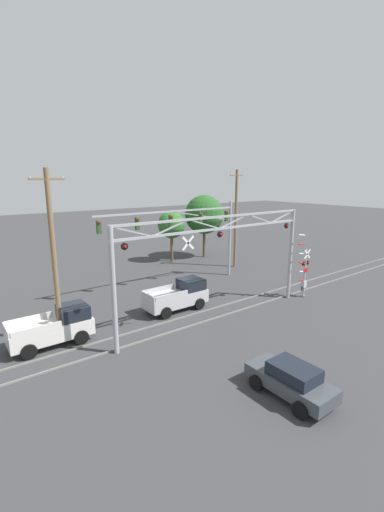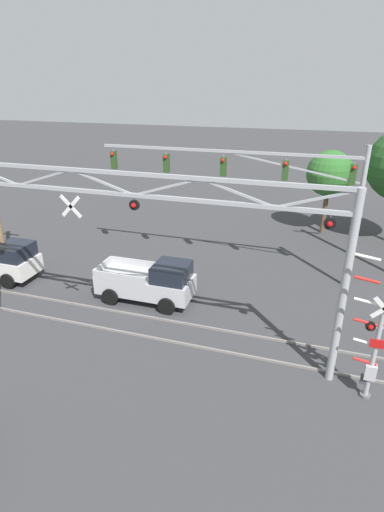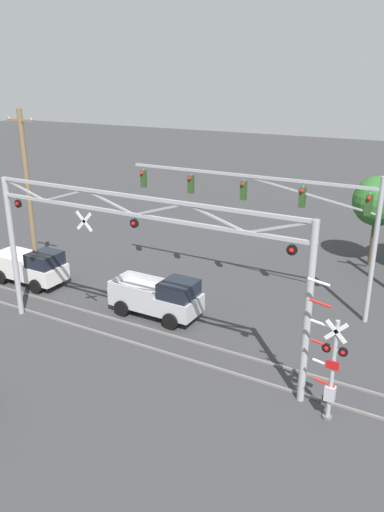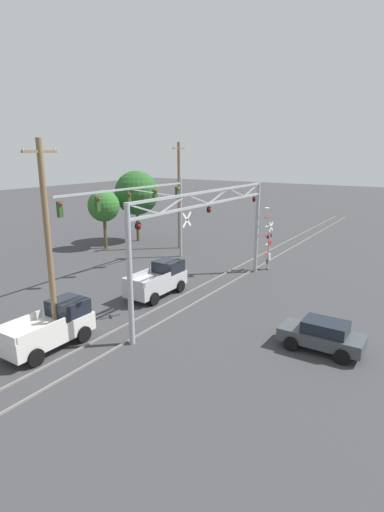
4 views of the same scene
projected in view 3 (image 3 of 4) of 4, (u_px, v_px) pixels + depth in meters
name	position (u px, v px, depth m)	size (l,w,h in m)	color
rail_track_near	(143.00, 346.00, 22.46)	(80.00, 0.08, 0.10)	gray
rail_track_far	(160.00, 332.00, 23.64)	(80.00, 0.08, 0.10)	gray
crossing_gantry	(135.00, 249.00, 20.63)	(15.07, 0.30, 7.05)	#9EA0A5
crossing_signal_mast	(330.00, 371.00, 17.17)	(1.57, 0.35, 5.22)	#9EA0A5
traffic_signal_span	(291.00, 208.00, 24.95)	(13.73, 0.39, 7.25)	#9EA0A5
pickup_truck_lead	(160.00, 297.00, 25.03)	(4.67, 2.11, 2.11)	#B7B7BC
pickup_truck_following	(32.00, 267.00, 28.95)	(4.52, 2.11, 2.11)	silver
utility_pole_left	(29.00, 199.00, 27.45)	(1.80, 0.28, 9.91)	brown
background_tree_beyond_span	(378.00, 201.00, 30.69)	(3.09, 3.09, 5.77)	brown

